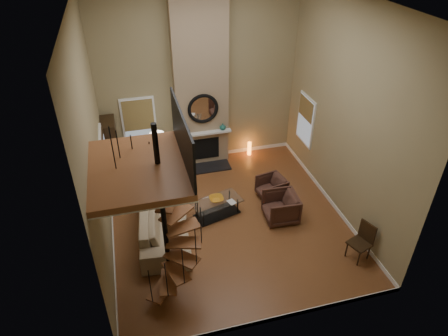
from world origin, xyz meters
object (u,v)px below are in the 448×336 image
object	(u,v)px
armchair_far	(284,207)
accent_lamp	(249,148)
hutch	(112,151)
side_chair	(363,240)
sofa	(164,218)
armchair_near	(273,187)
coffee_table	(217,206)
floor_lamp	(158,143)

from	to	relation	value
armchair_far	accent_lamp	distance (m)	3.28
hutch	accent_lamp	bearing A→B (deg)	2.85
side_chair	accent_lamp	bearing A→B (deg)	102.62
armchair_far	side_chair	size ratio (longest dim) A/B	0.89
sofa	armchair_far	bearing A→B (deg)	-89.62
hutch	sofa	world-z (taller)	hutch
hutch	armchair_near	size ratio (longest dim) A/B	2.74
armchair_near	coffee_table	xyz separation A→B (m)	(-1.74, -0.34, -0.07)
armchair_far	floor_lamp	distance (m)	3.93
floor_lamp	accent_lamp	distance (m)	3.38
armchair_near	coffee_table	distance (m)	1.77
armchair_far	sofa	bearing A→B (deg)	-92.27
sofa	side_chair	bearing A→B (deg)	-109.59
accent_lamp	floor_lamp	bearing A→B (deg)	-163.61
coffee_table	accent_lamp	distance (m)	3.25
floor_lamp	hutch	bearing A→B (deg)	152.64
hutch	floor_lamp	world-z (taller)	hutch
sofa	side_chair	world-z (taller)	side_chair
accent_lamp	armchair_far	bearing A→B (deg)	-91.84
floor_lamp	side_chair	distance (m)	5.97
armchair_near	hutch	bearing A→B (deg)	-127.12
hutch	armchair_near	distance (m)	4.86
hutch	armchair_near	world-z (taller)	hutch
accent_lamp	sofa	bearing A→B (deg)	-137.57
hutch	coffee_table	distance (m)	3.65
floor_lamp	sofa	bearing A→B (deg)	-95.55
hutch	armchair_far	bearing A→B (deg)	-35.71
sofa	armchair_near	size ratio (longest dim) A/B	4.11
coffee_table	side_chair	bearing A→B (deg)	-38.78
armchair_near	armchair_far	xyz separation A→B (m)	(-0.05, -0.90, 0.00)
sofa	armchair_near	bearing A→B (deg)	-73.51
accent_lamp	hutch	bearing A→B (deg)	-177.15
hutch	floor_lamp	distance (m)	1.55
sofa	hutch	bearing A→B (deg)	27.88
armchair_far	hutch	bearing A→B (deg)	-122.44
sofa	side_chair	distance (m)	4.86
side_chair	floor_lamp	bearing A→B (deg)	135.11
side_chair	armchair_far	bearing A→B (deg)	124.74
armchair_near	floor_lamp	distance (m)	3.51
sofa	side_chair	size ratio (longest dim) A/B	3.05
sofa	coffee_table	bearing A→B (deg)	-74.14
floor_lamp	accent_lamp	size ratio (longest dim) A/B	3.80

